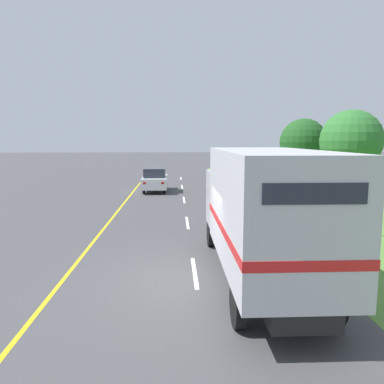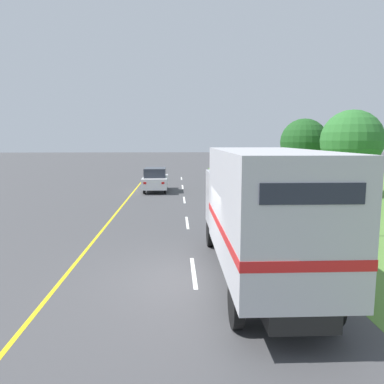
% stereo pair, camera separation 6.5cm
% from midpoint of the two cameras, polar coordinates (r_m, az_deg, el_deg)
% --- Properties ---
extents(ground_plane, '(200.00, 200.00, 0.00)m').
position_cam_midpoint_polar(ground_plane, '(10.73, 0.38, -13.21)').
color(ground_plane, '#444447').
extents(edge_line_yellow, '(0.12, 55.05, 0.01)m').
position_cam_midpoint_polar(edge_line_yellow, '(23.08, -10.46, -1.76)').
color(edge_line_yellow, yellow).
rests_on(edge_line_yellow, ground).
extents(centre_dash_near, '(0.12, 2.60, 0.01)m').
position_cam_midpoint_polar(centre_dash_near, '(11.29, 0.22, -12.09)').
color(centre_dash_near, white).
rests_on(centre_dash_near, ground).
extents(centre_dash_mid_a, '(0.12, 2.60, 0.01)m').
position_cam_midpoint_polar(centre_dash_mid_a, '(17.63, -0.82, -4.67)').
color(centre_dash_mid_a, white).
rests_on(centre_dash_mid_a, ground).
extents(centre_dash_mid_b, '(0.12, 2.60, 0.01)m').
position_cam_midpoint_polar(centre_dash_mid_b, '(24.11, -1.30, -1.21)').
color(centre_dash_mid_b, white).
rests_on(centre_dash_mid_b, ground).
extents(centre_dash_far, '(0.12, 2.60, 0.01)m').
position_cam_midpoint_polar(centre_dash_far, '(30.64, -1.58, 0.79)').
color(centre_dash_far, white).
rests_on(centre_dash_far, ground).
extents(centre_dash_farthest, '(0.12, 2.60, 0.01)m').
position_cam_midpoint_polar(centre_dash_farthest, '(37.19, -1.76, 2.08)').
color(centre_dash_farthest, white).
rests_on(centre_dash_farthest, ground).
extents(horse_trailer_truck, '(2.37, 8.05, 3.63)m').
position_cam_midpoint_polar(horse_trailer_truck, '(10.13, 10.40, -2.76)').
color(horse_trailer_truck, black).
rests_on(horse_trailer_truck, ground).
extents(lead_car_white, '(1.80, 4.11, 1.77)m').
position_cam_midpoint_polar(lead_car_white, '(28.08, -5.72, 1.93)').
color(lead_car_white, black).
rests_on(lead_car_white, ground).
extents(highway_sign, '(2.20, 0.09, 2.96)m').
position_cam_midpoint_polar(highway_sign, '(15.79, 20.39, 0.06)').
color(highway_sign, '#9E9EA3').
rests_on(highway_sign, ground).
extents(roadside_tree_mid, '(4.22, 4.22, 5.90)m').
position_cam_midpoint_polar(roadside_tree_mid, '(28.27, 23.01, 7.21)').
color(roadside_tree_mid, brown).
rests_on(roadside_tree_mid, ground).
extents(roadside_tree_far, '(3.87, 3.87, 5.57)m').
position_cam_midpoint_polar(roadside_tree_far, '(32.61, 16.55, 7.27)').
color(roadside_tree_far, '#4C3823').
rests_on(roadside_tree_far, ground).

